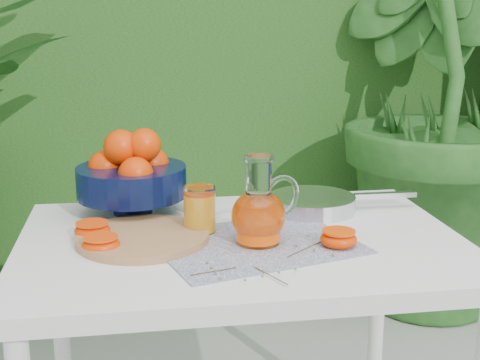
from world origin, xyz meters
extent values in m
cube|color=#184614|center=(0.00, 2.20, 1.25)|extent=(8.00, 1.20, 2.50)
imported|color=#22511C|center=(1.15, 1.21, 0.90)|extent=(2.06, 2.06, 1.79)
cube|color=white|center=(0.15, -0.05, 0.73)|extent=(1.00, 0.70, 0.04)
cylinder|color=white|center=(-0.30, 0.25, 0.35)|extent=(0.04, 0.04, 0.71)
cylinder|color=white|center=(0.60, 0.25, 0.35)|extent=(0.04, 0.04, 0.71)
cube|color=#0D134B|center=(0.17, -0.09, 0.75)|extent=(0.50, 0.43, 0.00)
cylinder|color=#A87B4C|center=(-0.07, -0.04, 0.76)|extent=(0.34, 0.34, 0.02)
cylinder|color=black|center=(-0.09, 0.19, 0.77)|extent=(0.11, 0.11, 0.04)
cylinder|color=black|center=(-0.09, 0.19, 0.83)|extent=(0.32, 0.32, 0.08)
sphere|color=red|center=(-0.16, 0.21, 0.87)|extent=(0.10, 0.10, 0.09)
sphere|color=red|center=(-0.04, 0.23, 0.87)|extent=(0.10, 0.10, 0.09)
sphere|color=red|center=(-0.08, 0.12, 0.87)|extent=(0.10, 0.10, 0.09)
sphere|color=red|center=(-0.11, 0.26, 0.87)|extent=(0.10, 0.10, 0.09)
sphere|color=red|center=(-0.12, 0.19, 0.92)|extent=(0.10, 0.10, 0.09)
sphere|color=red|center=(-0.06, 0.18, 0.93)|extent=(0.10, 0.10, 0.08)
cylinder|color=white|center=(0.18, -0.10, 0.76)|extent=(0.12, 0.12, 0.01)
ellipsoid|color=white|center=(0.18, -0.10, 0.82)|extent=(0.16, 0.16, 0.11)
cylinder|color=white|center=(0.18, -0.10, 0.90)|extent=(0.07, 0.07, 0.08)
cylinder|color=white|center=(0.18, -0.10, 0.94)|extent=(0.08, 0.08, 0.01)
torus|color=white|center=(0.24, -0.07, 0.85)|extent=(0.09, 0.05, 0.09)
cylinder|color=#CD4204|center=(0.18, -0.10, 0.80)|extent=(0.13, 0.13, 0.08)
cylinder|color=white|center=(0.06, 0.00, 0.81)|extent=(0.09, 0.09, 0.11)
cylinder|color=gold|center=(0.06, 0.00, 0.80)|extent=(0.08, 0.08, 0.09)
cylinder|color=#FC5307|center=(0.06, 0.00, 0.84)|extent=(0.07, 0.07, 0.00)
cylinder|color=silver|center=(0.36, 0.13, 0.77)|extent=(0.22, 0.22, 0.04)
cylinder|color=silver|center=(0.36, 0.13, 0.79)|extent=(0.20, 0.20, 0.01)
cube|color=silver|center=(0.55, 0.13, 0.79)|extent=(0.17, 0.02, 0.01)
ellipsoid|color=red|center=(-0.16, -0.10, 0.77)|extent=(0.08, 0.08, 0.04)
cylinder|color=#FC5307|center=(-0.16, -0.10, 0.79)|extent=(0.08, 0.08, 0.00)
ellipsoid|color=red|center=(-0.18, 0.00, 0.77)|extent=(0.08, 0.08, 0.04)
cylinder|color=#FC5307|center=(-0.18, 0.00, 0.79)|extent=(0.08, 0.08, 0.00)
ellipsoid|color=red|center=(0.35, -0.14, 0.77)|extent=(0.08, 0.08, 0.04)
cylinder|color=#FC5307|center=(0.35, -0.14, 0.79)|extent=(0.08, 0.08, 0.00)
cylinder|color=brown|center=(0.17, -0.29, 0.76)|extent=(0.05, 0.10, 0.00)
sphere|color=#4F763D|center=(0.11, -0.31, 0.76)|extent=(0.01, 0.01, 0.01)
sphere|color=#4F763D|center=(0.15, -0.30, 0.76)|extent=(0.01, 0.01, 0.01)
sphere|color=#4F763D|center=(0.18, -0.28, 0.76)|extent=(0.01, 0.01, 0.01)
sphere|color=#4F763D|center=(0.22, -0.27, 0.76)|extent=(0.01, 0.01, 0.01)
cylinder|color=brown|center=(0.27, -0.15, 0.76)|extent=(0.10, 0.08, 0.00)
sphere|color=#4F763D|center=(0.22, -0.10, 0.76)|extent=(0.01, 0.01, 0.01)
sphere|color=#4F763D|center=(0.26, -0.14, 0.76)|extent=(0.01, 0.01, 0.01)
sphere|color=#4F763D|center=(0.29, -0.17, 0.76)|extent=(0.01, 0.01, 0.01)
sphere|color=#4F763D|center=(0.32, -0.21, 0.76)|extent=(0.01, 0.01, 0.01)
cylinder|color=brown|center=(0.06, -0.25, 0.76)|extent=(0.09, 0.03, 0.00)
sphere|color=#4F763D|center=(0.07, -0.29, 0.76)|extent=(0.01, 0.01, 0.01)
sphere|color=#4F763D|center=(0.06, -0.26, 0.76)|extent=(0.01, 0.01, 0.01)
sphere|color=#4F763D|center=(0.06, -0.24, 0.76)|extent=(0.01, 0.01, 0.01)
sphere|color=#4F763D|center=(0.05, -0.21, 0.76)|extent=(0.01, 0.01, 0.01)
camera|label=1|loc=(-0.08, -1.46, 1.25)|focal=50.00mm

